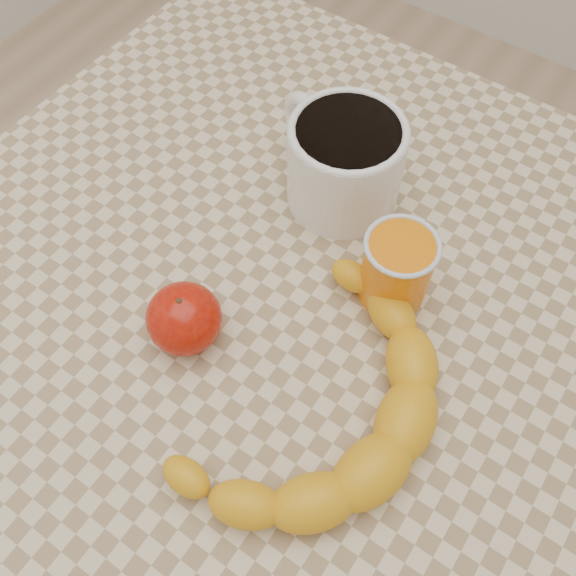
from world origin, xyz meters
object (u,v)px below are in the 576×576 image
Objects in this scene: table at (288,338)px; apple at (184,318)px; coffee_mug at (343,159)px; orange_juice_glass at (397,268)px; banana at (317,404)px.

apple reaches higher than table.
coffee_mug is (-0.03, 0.14, 0.14)m from table.
orange_juice_glass is (0.08, 0.06, 0.13)m from table.
coffee_mug is 0.25m from banana.
apple reaches higher than banana.
coffee_mug is at bearing 144.45° from orange_juice_glass.
table is 0.16m from orange_juice_glass.
banana is at bearing 0.82° from apple.
coffee_mug reaches higher than banana.
coffee_mug is at bearing 129.65° from banana.
orange_juice_glass is at bearing 105.62° from banana.
orange_juice_glass is at bearing 39.06° from table.
coffee_mug reaches higher than apple.
orange_juice_glass reaches higher than banana.
table is 9.80× the size of orange_juice_glass.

